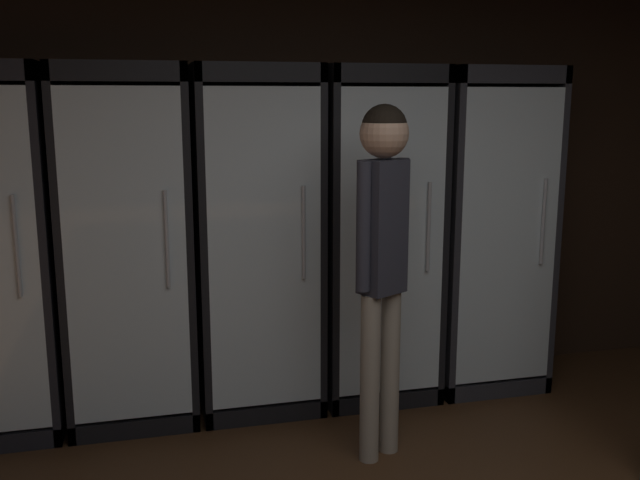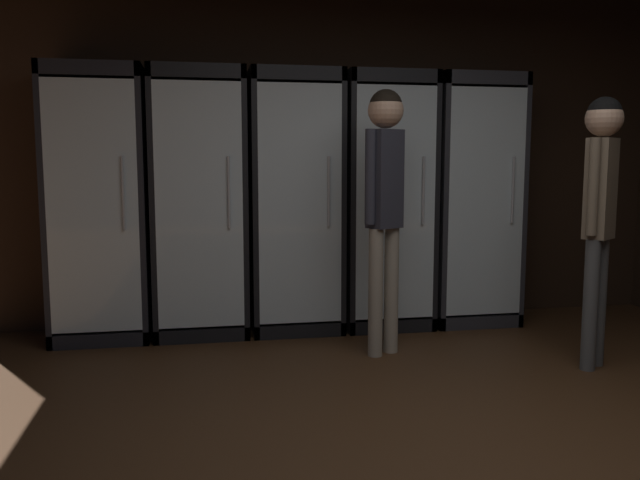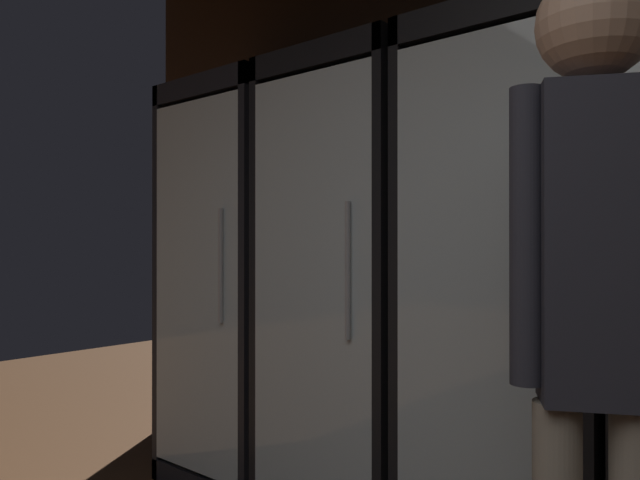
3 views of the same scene
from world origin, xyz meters
name	(u,v)px [view 2 (image 2 of 3)]	position (x,y,z in m)	size (l,w,h in m)	color
wall_back	(352,148)	(0.00, 3.03, 1.40)	(6.00, 0.06, 2.80)	black
cooler_far_left	(100,208)	(-1.94, 2.74, 0.95)	(0.68, 0.58, 1.95)	black
cooler_left	(199,205)	(-1.23, 2.74, 0.96)	(0.68, 0.58, 1.95)	black
cooler_center	(294,206)	(-0.52, 2.74, 0.95)	(0.68, 0.58, 1.95)	black
cooler_right	(384,204)	(0.19, 2.74, 0.96)	(0.68, 0.58, 1.95)	black
cooler_far_right	(469,204)	(0.89, 2.74, 0.95)	(0.68, 0.58, 1.95)	#2B2B30
shopper_near	(385,184)	(-0.04, 1.95, 1.14)	(0.30, 0.23, 1.75)	gray
shopper_far	(600,193)	(1.17, 1.43, 1.10)	(0.25, 0.22, 1.67)	#4C4C4C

